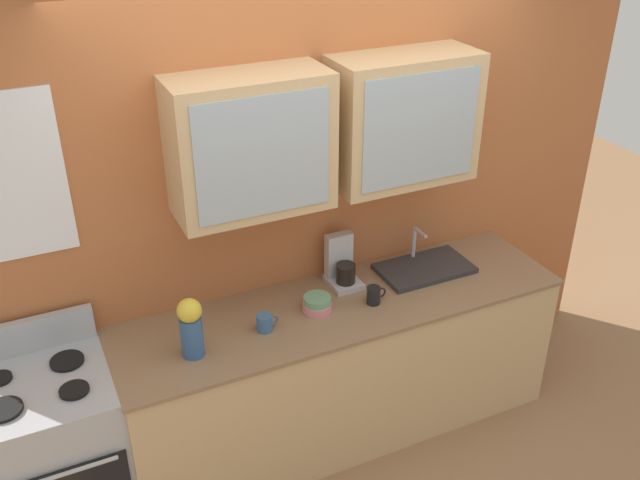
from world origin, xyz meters
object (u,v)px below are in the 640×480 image
sink_faucet (424,267)px  cup_near_sink (374,295)px  cup_near_bowls (265,323)px  bowl_stack (317,304)px  coffee_maker (342,266)px  stove_range (54,454)px  vase (191,326)px

sink_faucet → cup_near_sink: sink_faucet is taller
sink_faucet → cup_near_sink: size_ratio=4.78×
sink_faucet → cup_near_bowls: size_ratio=4.66×
sink_faucet → bowl_stack: sink_faucet is taller
sink_faucet → cup_near_bowls: sink_faucet is taller
sink_faucet → bowl_stack: bearing=-171.7°
coffee_maker → cup_near_bowls: bearing=-156.7°
stove_range → coffee_maker: bearing=6.8°
stove_range → coffee_maker: coffee_maker is taller
cup_near_bowls → cup_near_sink: bearing=-2.0°
sink_faucet → cup_near_sink: (-0.43, -0.17, 0.03)m
sink_faucet → cup_near_sink: 0.47m
bowl_stack → cup_near_bowls: (-0.32, -0.04, 0.00)m
cup_near_sink → coffee_maker: coffee_maker is taller
vase → cup_near_bowls: size_ratio=2.73×
stove_range → cup_near_sink: stove_range is taller
sink_faucet → cup_near_bowls: (-1.05, -0.15, 0.03)m
bowl_stack → cup_near_bowls: size_ratio=1.35×
bowl_stack → cup_near_sink: (0.31, -0.06, 0.01)m
stove_range → bowl_stack: (1.42, -0.00, 0.48)m
sink_faucet → bowl_stack: 0.75m
cup_near_bowls → coffee_maker: bearing=23.3°
stove_range → bowl_stack: bearing=-0.1°
cup_near_bowls → coffee_maker: 0.61m
stove_range → sink_faucet: (2.16, 0.11, 0.45)m
sink_faucet → coffee_maker: bearing=169.5°
sink_faucet → coffee_maker: coffee_maker is taller
stove_range → coffee_maker: (1.67, 0.20, 0.54)m
stove_range → sink_faucet: bearing=2.8°
cup_near_sink → coffee_maker: size_ratio=0.39×
bowl_stack → stove_range: bearing=179.9°
stove_range → vase: bearing=-6.5°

